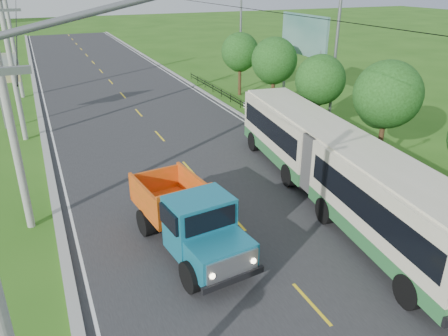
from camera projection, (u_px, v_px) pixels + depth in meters
ground at (311, 304)px, 14.38m from camera, size 240.00×240.00×0.00m
road at (152, 127)px, 31.14m from camera, size 14.00×120.00×0.02m
curb_left at (44, 141)px, 28.47m from camera, size 0.40×120.00×0.15m
curb_right at (242, 115)px, 33.75m from camera, size 0.30×120.00×0.10m
edge_line_left at (53, 140)px, 28.69m from camera, size 0.12×120.00×0.00m
edge_line_right at (236, 116)px, 33.58m from camera, size 0.12×120.00×0.00m
centre_dash at (311, 304)px, 14.37m from camera, size 0.12×2.20×0.00m
railing_right at (293, 134)px, 28.94m from camera, size 0.04×40.00×0.60m
pole_nearest at (4, 322)px, 6.85m from camera, size 3.51×0.44×10.00m
pole_near at (9, 112)px, 16.84m from camera, size 3.51×0.32×10.00m
pole_mid at (11, 61)px, 26.89m from camera, size 3.51×0.32×10.00m
pole_far at (13, 38)px, 36.95m from camera, size 3.51×0.32×10.00m
tree_third at (386, 98)px, 23.22m from camera, size 3.60×3.62×6.00m
tree_fourth at (319, 82)px, 28.41m from camera, size 3.24×3.31×5.40m
tree_fifth at (274, 63)px, 33.33m from camera, size 3.48×3.52×5.80m
tree_back at (240, 54)px, 38.44m from camera, size 3.30×3.36×5.50m
streetlight_mid at (333, 61)px, 28.05m from camera, size 3.02×0.20×9.07m
streetlight_far at (239, 36)px, 39.79m from camera, size 3.02×0.20×9.07m
planter_near at (386, 180)px, 22.46m from camera, size 0.64×0.64×0.67m
planter_mid at (301, 133)px, 29.16m from camera, size 0.64×0.64×0.67m
planter_far at (247, 104)px, 35.87m from camera, size 0.64×0.64×0.67m
billboard_right at (303, 41)px, 33.51m from camera, size 0.24×6.00×7.30m
bus at (336, 163)px, 20.10m from camera, size 4.98×17.74×3.39m
dump_truck at (189, 216)px, 16.66m from camera, size 3.20×6.65×2.69m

